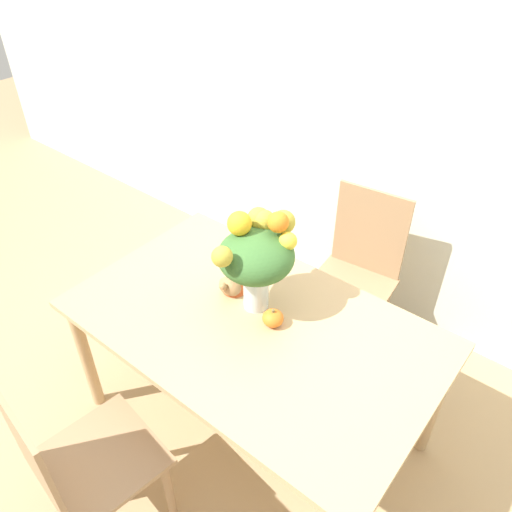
# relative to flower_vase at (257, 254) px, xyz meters

# --- Properties ---
(ground_plane) EXTENTS (12.00, 12.00, 0.00)m
(ground_plane) POSITION_rel_flower_vase_xyz_m (0.06, -0.10, -0.99)
(ground_plane) COLOR tan
(wall_back) EXTENTS (8.00, 0.06, 2.70)m
(wall_back) POSITION_rel_flower_vase_xyz_m (0.06, 1.11, 0.36)
(wall_back) COLOR silver
(wall_back) RESTS_ON ground_plane
(dining_table) EXTENTS (1.56, 0.95, 0.72)m
(dining_table) POSITION_rel_flower_vase_xyz_m (0.06, -0.10, -0.35)
(dining_table) COLOR tan
(dining_table) RESTS_ON ground_plane
(flower_vase) EXTENTS (0.32, 0.43, 0.45)m
(flower_vase) POSITION_rel_flower_vase_xyz_m (0.00, 0.00, 0.00)
(flower_vase) COLOR silver
(flower_vase) RESTS_ON dining_table
(pumpkin) EXTENTS (0.09, 0.09, 0.08)m
(pumpkin) POSITION_rel_flower_vase_xyz_m (0.13, -0.06, -0.23)
(pumpkin) COLOR orange
(pumpkin) RESTS_ON dining_table
(turkey_figurine) EXTENTS (0.11, 0.15, 0.09)m
(turkey_figurine) POSITION_rel_flower_vase_xyz_m (-0.13, -0.01, -0.23)
(turkey_figurine) COLOR #A87A4C
(turkey_figurine) RESTS_ON dining_table
(dining_chair_near_window) EXTENTS (0.46, 0.46, 0.96)m
(dining_chair_near_window) POSITION_rel_flower_vase_xyz_m (0.12, 0.71, -0.50)
(dining_chair_near_window) COLOR #9E7A56
(dining_chair_near_window) RESTS_ON ground_plane
(dining_chair_far_side) EXTENTS (0.47, 0.47, 0.96)m
(dining_chair_far_side) POSITION_rel_flower_vase_xyz_m (-0.11, -0.91, -0.50)
(dining_chair_far_side) COLOR #9E7A56
(dining_chair_far_side) RESTS_ON ground_plane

